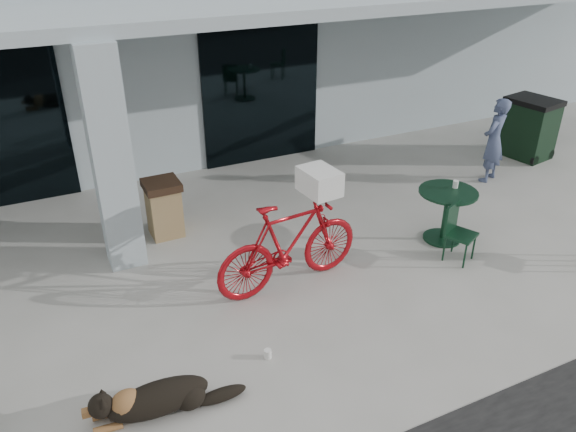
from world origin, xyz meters
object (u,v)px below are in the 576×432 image
cafe_chair_far_a (461,234)px  trash_receptacle (164,208)px  person (494,140)px  bicycle (289,244)px  dog (159,397)px  wheeled_bin (529,128)px  cafe_table_far (445,216)px

cafe_chair_far_a → trash_receptacle: (-3.64, 2.57, 0.02)m
person → trash_receptacle: (-6.03, 0.60, -0.34)m
bicycle → person: (4.87, 1.47, 0.15)m
dog → wheeled_bin: size_ratio=0.98×
bicycle → trash_receptacle: (-1.16, 2.07, -0.18)m
cafe_chair_far_a → wheeled_bin: 4.70m
cafe_table_far → wheeled_bin: 4.26m
bicycle → wheeled_bin: bicycle is taller
dog → cafe_chair_far_a: (4.63, 0.95, 0.23)m
cafe_chair_far_a → cafe_table_far: bearing=46.9°
bicycle → cafe_table_far: bicycle is taller
person → wheeled_bin: size_ratio=1.30×
person → wheeled_bin: person is taller
dog → person: person is taller
cafe_table_far → wheeled_bin: wheeled_bin is taller
cafe_table_far → person: size_ratio=0.56×
person → cafe_chair_far_a: bearing=15.3°
bicycle → cafe_table_far: size_ratio=2.41×
trash_receptacle → person: bearing=-5.7°
trash_receptacle → dog: bearing=-105.7°
dog → person: size_ratio=0.75×
dog → cafe_table_far: 5.04m
cafe_chair_far_a → bicycle: bearing=142.7°
trash_receptacle → wheeled_bin: bearing=0.0°
wheeled_bin → cafe_chair_far_a: bearing=-157.5°
dog → trash_receptacle: bearing=79.4°
bicycle → dog: (-2.14, -1.44, -0.44)m
person → cafe_table_far: bearing=8.1°
dog → cafe_chair_far_a: size_ratio=1.38×
dog → cafe_chair_far_a: cafe_chair_far_a is taller
trash_receptacle → wheeled_bin: wheeled_bin is taller
dog → trash_receptacle: 3.66m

